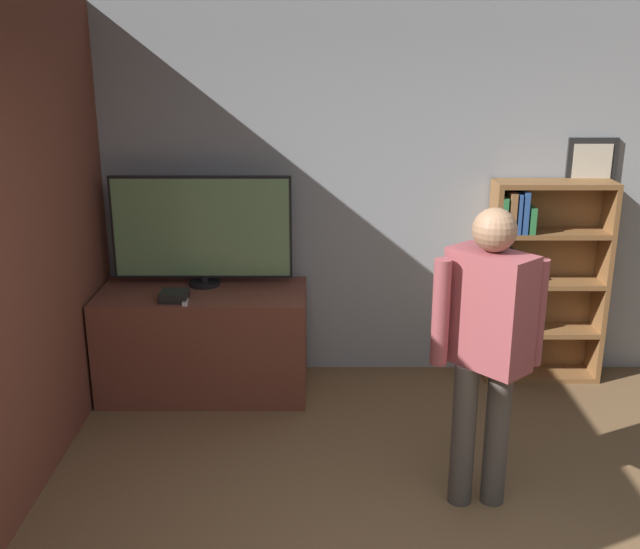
# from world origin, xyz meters

# --- Properties ---
(wall_back) EXTENTS (6.46, 0.09, 2.70)m
(wall_back) POSITION_xyz_m (0.00, 2.86, 1.35)
(wall_back) COLOR #9EA3A8
(wall_back) RESTS_ON ground_plane
(wall_side_brick) EXTENTS (0.06, 4.43, 2.70)m
(wall_side_brick) POSITION_xyz_m (-2.26, 1.42, 1.35)
(wall_side_brick) COLOR brown
(wall_side_brick) RESTS_ON ground_plane
(tv_ledge) EXTENTS (1.45, 0.68, 0.76)m
(tv_ledge) POSITION_xyz_m (-1.48, 2.44, 0.38)
(tv_ledge) COLOR brown
(tv_ledge) RESTS_ON ground_plane
(television) EXTENTS (1.27, 0.22, 0.79)m
(television) POSITION_xyz_m (-1.48, 2.57, 1.17)
(television) COLOR black
(television) RESTS_ON tv_ledge
(game_console) EXTENTS (0.18, 0.17, 0.07)m
(game_console) POSITION_xyz_m (-1.64, 2.24, 0.79)
(game_console) COLOR black
(game_console) RESTS_ON tv_ledge
(remote_loose) EXTENTS (0.05, 0.14, 0.02)m
(remote_loose) POSITION_xyz_m (-1.56, 2.19, 0.77)
(remote_loose) COLOR white
(remote_loose) RESTS_ON tv_ledge
(bookshelf) EXTENTS (0.85, 0.28, 1.49)m
(bookshelf) POSITION_xyz_m (0.92, 2.68, 0.75)
(bookshelf) COLOR brown
(bookshelf) RESTS_ON ground_plane
(person) EXTENTS (0.58, 0.47, 1.66)m
(person) POSITION_xyz_m (0.21, 1.06, 0.98)
(person) COLOR #56514C
(person) RESTS_ON ground_plane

